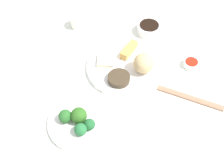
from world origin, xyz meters
TOP-DOWN VIEW (x-y plane):
  - tabletop at (0.00, 0.00)m, footprint 2.20×2.20m
  - main_plate at (0.04, 0.00)m, footprint 0.28×0.28m
  - rice_scoop at (0.06, 0.07)m, footprint 0.08×0.08m
  - spring_roll at (-0.03, 0.02)m, footprint 0.10×0.07m
  - crab_rangoon_wonton at (0.02, -0.07)m, footprint 0.07×0.07m
  - stir_fry_heap at (0.11, -0.02)m, footprint 0.08×0.08m
  - broccoli_plate at (0.28, -0.15)m, footprint 0.21×0.21m
  - broccoli_floret_0 at (0.30, -0.12)m, footprint 0.04×0.04m
  - broccoli_floret_1 at (0.27, -0.15)m, footprint 0.05×0.05m
  - broccoli_floret_2 at (0.32, -0.14)m, footprint 0.04×0.04m
  - broccoli_floret_3 at (0.27, -0.20)m, footprint 0.04×0.04m
  - soy_sauce_bowl at (-0.16, 0.11)m, footprint 0.10×0.10m
  - soy_sauce_bowl_liquid at (-0.16, 0.11)m, footprint 0.08×0.08m
  - sauce_ramekin_sweet_and_sour at (0.03, 0.26)m, footprint 0.06×0.06m
  - sauce_ramekin_sweet_and_sour_liquid at (0.03, 0.26)m, footprint 0.05×0.05m
  - teacup at (-0.20, -0.19)m, footprint 0.06×0.06m
  - chopsticks_pair at (0.18, 0.23)m, footprint 0.11×0.22m

SIDE VIEW (x-z plane):
  - tabletop at x=0.00m, z-range 0.00..0.02m
  - chopsticks_pair at x=0.18m, z-range 0.02..0.03m
  - broccoli_plate at x=0.28m, z-range 0.02..0.03m
  - main_plate at x=0.04m, z-range 0.02..0.04m
  - sauce_ramekin_sweet_and_sour at x=0.03m, z-range 0.02..0.04m
  - soy_sauce_bowl at x=-0.16m, z-range 0.02..0.06m
  - crab_rangoon_wonton at x=0.02m, z-range 0.04..0.05m
  - sauce_ramekin_sweet_and_sour_liquid at x=0.03m, z-range 0.04..0.05m
  - stir_fry_heap at x=0.11m, z-range 0.04..0.06m
  - teacup at x=-0.20m, z-range 0.02..0.07m
  - spring_roll at x=-0.03m, z-range 0.04..0.07m
  - broccoli_floret_0 at x=0.30m, z-range 0.03..0.07m
  - broccoli_floret_2 at x=0.32m, z-range 0.03..0.07m
  - broccoli_floret_3 at x=0.27m, z-range 0.03..0.08m
  - soy_sauce_bowl_liquid at x=-0.16m, z-range 0.06..0.06m
  - broccoli_floret_1 at x=0.27m, z-range 0.03..0.09m
  - rice_scoop at x=0.06m, z-range 0.04..0.11m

